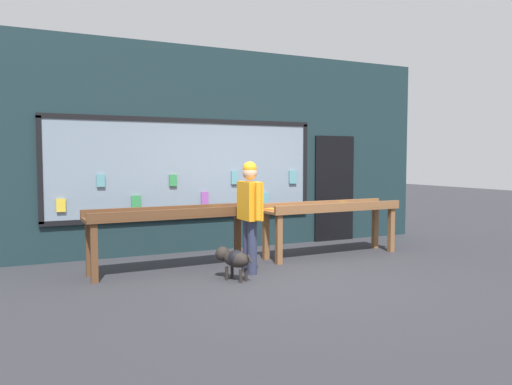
# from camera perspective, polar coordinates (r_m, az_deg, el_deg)

# --- Properties ---
(ground_plane) EXTENTS (40.00, 40.00, 0.00)m
(ground_plane) POSITION_cam_1_polar(r_m,az_deg,el_deg) (7.15, 3.56, -9.41)
(ground_plane) COLOR #2D2D33
(shopfront_facade) EXTENTS (8.44, 0.29, 3.61)m
(shopfront_facade) POSITION_cam_1_polar(r_m,az_deg,el_deg) (9.13, -3.73, 4.72)
(shopfront_facade) COLOR #192D33
(shopfront_facade) RESTS_ON ground_plane
(display_table_left) EXTENTS (2.51, 0.66, 0.93)m
(display_table_left) POSITION_cam_1_polar(r_m,az_deg,el_deg) (7.38, -9.51, -3.16)
(display_table_left) COLOR brown
(display_table_left) RESTS_ON ground_plane
(display_table_right) EXTENTS (2.51, 0.67, 0.92)m
(display_table_right) POSITION_cam_1_polar(r_m,az_deg,el_deg) (8.55, 8.56, -2.30)
(display_table_right) COLOR brown
(display_table_right) RESTS_ON ground_plane
(person_browsing) EXTENTS (0.22, 0.64, 1.61)m
(person_browsing) POSITION_cam_1_polar(r_m,az_deg,el_deg) (7.11, -0.71, -1.89)
(person_browsing) COLOR #2D334C
(person_browsing) RESTS_ON ground_plane
(small_dog) EXTENTS (0.40, 0.58, 0.44)m
(small_dog) POSITION_cam_1_polar(r_m,az_deg,el_deg) (6.80, -2.56, -7.53)
(small_dog) COLOR black
(small_dog) RESTS_ON ground_plane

